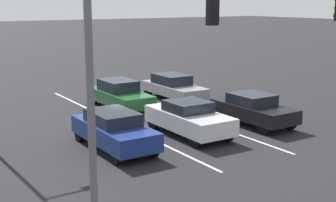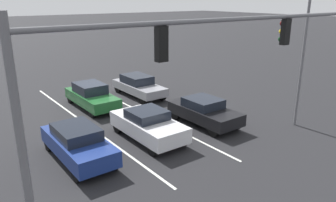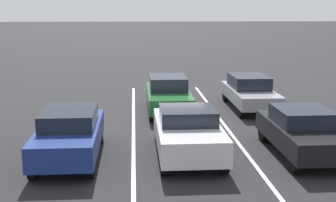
% 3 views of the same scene
% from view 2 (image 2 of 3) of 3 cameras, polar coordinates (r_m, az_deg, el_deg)
% --- Properties ---
extents(ground_plane, '(240.00, 240.00, 0.00)m').
position_cam_2_polar(ground_plane, '(21.54, -12.41, -0.97)').
color(ground_plane, black).
extents(lane_stripe_left_divider, '(0.12, 16.59, 0.01)m').
position_cam_2_polar(lane_stripe_left_divider, '(20.38, -5.17, -1.67)').
color(lane_stripe_left_divider, silver).
rests_on(lane_stripe_left_divider, ground_plane).
extents(lane_stripe_center_divider, '(0.12, 16.59, 0.01)m').
position_cam_2_polar(lane_stripe_center_divider, '(18.90, -14.35, -3.73)').
color(lane_stripe_center_divider, silver).
rests_on(lane_stripe_center_divider, ground_plane).
extents(car_black_leftlane_front, '(1.87, 4.29, 1.46)m').
position_cam_2_polar(car_black_leftlane_front, '(18.03, 6.31, -1.75)').
color(car_black_leftlane_front, black).
rests_on(car_black_leftlane_front, ground_plane).
extents(car_silver_midlane_front, '(1.90, 4.38, 1.50)m').
position_cam_2_polar(car_silver_midlane_front, '(16.06, -3.50, -4.11)').
color(car_silver_midlane_front, silver).
rests_on(car_silver_midlane_front, ground_plane).
extents(car_navy_rightlane_front, '(1.78, 4.50, 1.50)m').
position_cam_2_polar(car_navy_rightlane_front, '(14.57, -15.44, -7.02)').
color(car_navy_rightlane_front, navy).
rests_on(car_navy_rightlane_front, ground_plane).
extents(car_gray_leftlane_second, '(1.79, 4.63, 1.48)m').
position_cam_2_polar(car_gray_leftlane_second, '(23.21, -5.16, 2.71)').
color(car_gray_leftlane_second, gray).
rests_on(car_gray_leftlane_second, ground_plane).
extents(car_darkgreen_midlane_second, '(1.80, 4.62, 1.54)m').
position_cam_2_polar(car_darkgreen_midlane_second, '(21.25, -13.18, 0.90)').
color(car_darkgreen_midlane_second, '#1E5928').
rests_on(car_darkgreen_midlane_second, ground_plane).
extents(traffic_signal_gantry, '(12.86, 0.37, 6.45)m').
position_cam_2_polar(traffic_signal_gantry, '(9.16, 0.13, 5.97)').
color(traffic_signal_gantry, slate).
rests_on(traffic_signal_gantry, ground_plane).
extents(street_lamp_left_shoulder, '(2.29, 0.24, 8.17)m').
position_cam_2_polar(street_lamp_left_shoulder, '(18.08, 22.35, 10.12)').
color(street_lamp_left_shoulder, slate).
rests_on(street_lamp_left_shoulder, ground_plane).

